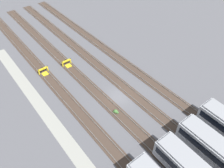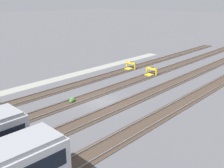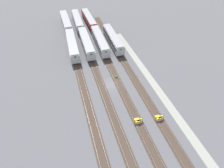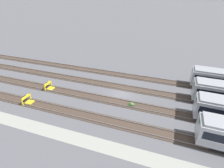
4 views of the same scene
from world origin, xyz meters
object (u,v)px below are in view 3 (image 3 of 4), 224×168
at_px(subway_car_front_row_leftmost, 89,20).
at_px(subway_car_front_row_centre, 78,21).
at_px(subway_car_front_row_rightmost, 66,22).
at_px(weed_clump, 116,77).
at_px(bumper_stop_nearest_track, 159,117).
at_px(subway_car_back_row_leftmost, 113,39).
at_px(subway_car_back_row_centre, 100,41).
at_px(subway_car_front_row_left_inner, 86,43).
at_px(bumper_stop_near_inner_track, 138,120).
at_px(subway_car_front_row_right_inner, 72,45).

distance_m(subway_car_front_row_leftmost, subway_car_front_row_centre, 4.74).
bearing_deg(subway_car_front_row_rightmost, weed_clump, -165.43).
distance_m(subway_car_front_row_leftmost, bumper_stop_nearest_track, 52.92).
height_order(subway_car_front_row_leftmost, bumper_stop_nearest_track, subway_car_front_row_leftmost).
bearing_deg(subway_car_back_row_leftmost, subway_car_back_row_centre, 90.00).
relative_size(subway_car_front_row_rightmost, weed_clump, 19.62).
height_order(subway_car_front_row_centre, bumper_stop_nearest_track, subway_car_front_row_centre).
bearing_deg(subway_car_front_row_rightmost, subway_car_back_row_leftmost, -143.36).
xyz_separation_m(subway_car_front_row_centre, weed_clump, (-36.73, -4.91, -1.80)).
relative_size(subway_car_front_row_left_inner, subway_car_back_row_leftmost, 1.00).
bearing_deg(subway_car_back_row_leftmost, subway_car_front_row_rightmost, 36.64).
bearing_deg(bumper_stop_near_inner_track, subway_car_front_row_left_inner, 8.04).
bearing_deg(subway_car_front_row_rightmost, subway_car_front_row_leftmost, -92.41).
height_order(subway_car_front_row_right_inner, subway_car_back_row_leftmost, same).
distance_m(subway_car_front_row_centre, subway_car_back_row_centre, 19.42).
bearing_deg(subway_car_front_row_rightmost, subway_car_front_row_right_inner, 179.89).
distance_m(subway_car_back_row_leftmost, subway_car_back_row_centre, 4.69).
bearing_deg(weed_clump, subway_car_front_row_left_inner, 15.25).
distance_m(subway_car_front_row_left_inner, subway_car_front_row_right_inner, 4.76).
relative_size(subway_car_back_row_centre, bumper_stop_near_inner_track, 9.03).
relative_size(subway_car_front_row_leftmost, subway_car_front_row_rightmost, 1.00).
distance_m(subway_car_front_row_right_inner, weed_clump, 20.41).
bearing_deg(subway_car_front_row_right_inner, bumper_stop_near_inner_track, -164.16).
height_order(subway_car_back_row_leftmost, subway_car_back_row_centre, same).
distance_m(subway_car_back_row_centre, weed_clump, 18.00).
height_order(subway_car_front_row_rightmost, weed_clump, subway_car_front_row_rightmost).
bearing_deg(subway_car_front_row_right_inner, subway_car_front_row_centre, -14.10).
xyz_separation_m(subway_car_front_row_leftmost, weed_clump, (-36.54, -0.18, -1.80)).
distance_m(subway_car_front_row_rightmost, bumper_stop_nearest_track, 54.96).
relative_size(subway_car_front_row_right_inner, subway_car_back_row_leftmost, 1.00).
distance_m(subway_car_front_row_rightmost, subway_car_back_row_centre, 21.25).
xyz_separation_m(subway_car_front_row_centre, bumper_stop_near_inner_track, (-52.23, -4.75, -1.53)).
distance_m(subway_car_back_row_centre, bumper_stop_nearest_track, 34.41).
xyz_separation_m(subway_car_back_row_centre, bumper_stop_near_inner_track, (-33.40, 0.02, -1.53)).
xyz_separation_m(subway_car_front_row_right_inner, bumper_stop_nearest_track, (-34.05, -14.22, -1.53)).
bearing_deg(weed_clump, subway_car_front_row_leftmost, 0.28).
height_order(subway_car_front_row_right_inner, subway_car_front_row_rightmost, same).
xyz_separation_m(subway_car_front_row_leftmost, subway_car_front_row_rightmost, (0.40, 9.43, 0.00)).
relative_size(subway_car_back_row_leftmost, bumper_stop_near_inner_track, 9.02).
distance_m(subway_car_back_row_centre, bumper_stop_near_inner_track, 33.43).
bearing_deg(subway_car_back_row_leftmost, subway_car_front_row_left_inner, 90.00).
relative_size(subway_car_front_row_right_inner, subway_car_back_row_centre, 1.00).
bearing_deg(bumper_stop_nearest_track, bumper_stop_near_inner_track, 82.18).
height_order(subway_car_front_row_centre, subway_car_back_row_leftmost, same).
bearing_deg(subway_car_front_row_leftmost, bumper_stop_near_inner_track, -179.99).
bearing_deg(subway_car_front_row_right_inner, subway_car_back_row_centre, -90.00).
bearing_deg(subway_car_back_row_centre, bumper_stop_nearest_track, -172.10).
relative_size(subway_car_front_row_left_inner, subway_car_front_row_centre, 1.00).
height_order(subway_car_front_row_rightmost, subway_car_back_row_leftmost, same).
relative_size(subway_car_front_row_right_inner, weed_clump, 19.64).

